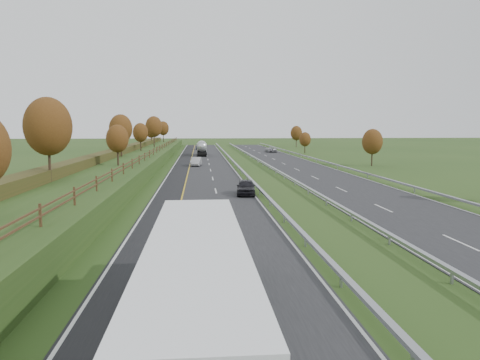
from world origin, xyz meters
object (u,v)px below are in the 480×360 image
Objects in this scene: road_tanker at (202,148)px; car_silver_mid at (196,162)px; box_lorry at (197,288)px; car_oncoming at (271,149)px; car_small_far at (199,147)px; car_dark_near at (246,187)px.

road_tanker is 29.50m from car_silver_mid.
car_oncoming is (19.20, 111.39, -1.57)m from box_lorry.
road_tanker reaches higher than car_small_far.
car_oncoming is (19.17, -16.08, 0.02)m from car_small_far.
road_tanker is at bearing 93.63° from car_silver_mid.
car_dark_near is at bearing 81.93° from box_lorry.
car_silver_mid is (-0.53, 69.61, -1.53)m from box_lorry.
car_dark_near reaches higher than car_oncoming.
road_tanker is 2.31× the size of car_small_far.
box_lorry reaches higher than car_oncoming.
car_silver_mid is (-5.35, 35.59, -0.03)m from car_dark_near.
road_tanker is 2.42× the size of car_silver_mid.
box_lorry is 99.08m from road_tanker.
car_dark_near is 0.96× the size of car_small_far.
car_dark_near reaches higher than car_small_far.
road_tanker reaches higher than car_oncoming.
car_oncoming is at bearing 33.55° from road_tanker.
car_small_far is (-0.60, 28.40, -1.12)m from road_tanker.
car_dark_near is (4.19, -65.05, -1.03)m from road_tanker.
road_tanker is at bearing 89.63° from box_lorry.
road_tanker reaches higher than car_dark_near.
car_silver_mid is (-1.17, -29.46, -1.06)m from road_tanker.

